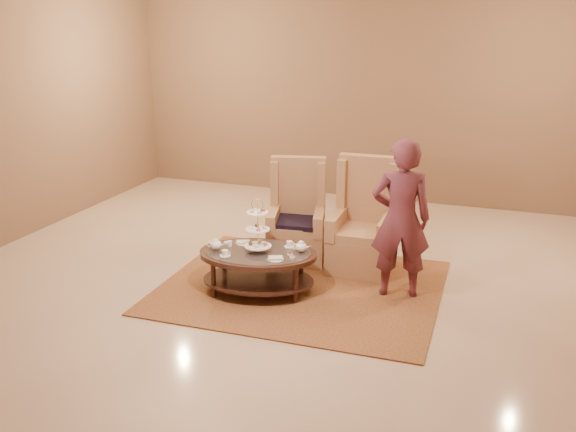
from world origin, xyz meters
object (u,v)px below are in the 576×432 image
at_px(tea_table, 258,259).
at_px(person, 401,219).
at_px(armchair_right, 364,232).
at_px(armchair_left, 297,226).

relative_size(tea_table, person, 0.82).
height_order(armchair_right, person, person).
height_order(tea_table, armchair_right, armchair_right).
bearing_deg(armchair_right, tea_table, -130.77).
xyz_separation_m(armchair_right, person, (0.54, -0.65, 0.42)).
distance_m(armchair_left, person, 1.60).
bearing_deg(person, armchair_right, -66.02).
bearing_deg(armchair_left, tea_table, -107.12).
xyz_separation_m(tea_table, armchair_right, (0.90, 1.09, 0.06)).
bearing_deg(armchair_right, person, -51.61).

